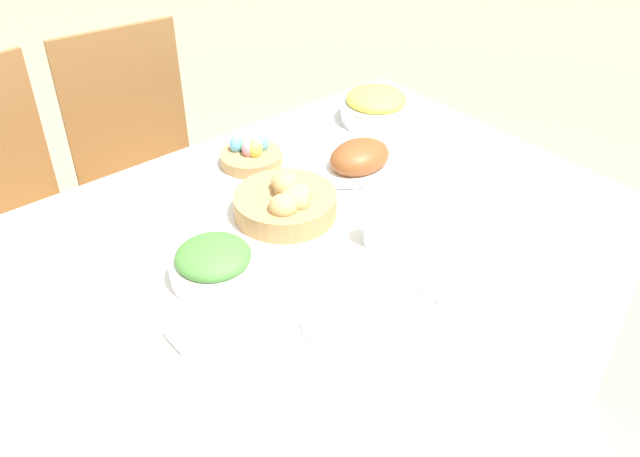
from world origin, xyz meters
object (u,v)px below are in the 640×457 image
Objects in this scene: spoon at (418,286)px; butter_dish at (196,328)px; ham_platter at (360,159)px; knife at (408,292)px; chair_far_left at (11,216)px; green_salad_bowl at (214,263)px; dinner_plate at (359,321)px; chair_far_center at (146,167)px; pineapple_bowl at (376,106)px; fork at (304,355)px; drinking_cup at (378,227)px; egg_basket at (251,155)px; bread_basket at (287,201)px.

butter_dish is at bearing 162.11° from spoon.
ham_platter is 0.53m from knife.
chair_far_left reaches higher than green_salad_bowl.
ham_platter is at bearing 47.42° from dinner_plate.
dinner_plate is (-0.42, -0.45, -0.02)m from ham_platter.
chair_far_center is 4.48× the size of pineapple_bowl.
chair_far_center is 6.02× the size of fork.
drinking_cup is at bearing 38.76° from dinner_plate.
chair_far_left is at bearing 94.38° from fork.
chair_far_center is at bearing 86.18° from knife.
drinking_cup is (0.01, -0.49, 0.02)m from egg_basket.
pineapple_bowl is (0.98, -0.60, 0.29)m from chair_far_left.
chair_far_left is 1.08m from butter_dish.
green_salad_bowl is at bearing -161.47° from bread_basket.
drinking_cup is (0.55, -1.06, 0.29)m from chair_far_left.
chair_far_left is at bearing 148.72° from pineapple_bowl.
dinner_plate is 0.28m from drinking_cup.
chair_far_center is 3.44× the size of ham_platter.
chair_far_left reaches higher than ham_platter.
butter_dish is at bearing 120.43° from fork.
bread_basket is at bearing 101.77° from spoon.
chair_far_left reaches higher than knife.
ham_platter is 0.58m from green_salad_bowl.
chair_far_left reaches higher than egg_basket.
butter_dish is (-0.39, -0.22, -0.03)m from bread_basket.
egg_basket is (0.53, -0.57, 0.27)m from chair_far_left.
chair_far_center is 0.46m from chair_far_left.
pineapple_bowl reaches higher than green_salad_bowl.
butter_dish is at bearing -93.01° from chair_far_left.
egg_basket and ham_platter have the same top height.
knife is 0.19m from drinking_cup.
pineapple_bowl is 1.34× the size of fork.
fork is at bearing -141.03° from ham_platter.
chair_far_left is 6.02× the size of fork.
green_salad_bowl is at bearing -157.79° from pineapple_bowl.
drinking_cup is at bearing -78.85° from chair_far_center.
pineapple_bowl is (0.45, -0.03, 0.02)m from egg_basket.
butter_dish is at bearing -151.18° from bread_basket.
ham_platter reaches higher than dinner_plate.
pineapple_bowl is (0.53, 0.23, 0.01)m from bread_basket.
dinner_plate is 1.48× the size of fork.
ham_platter is at bearing 21.52° from butter_dish.
chair_far_left is 0.98m from green_salad_bowl.
green_salad_bowl is at bearing -134.40° from egg_basket.
drinking_cup is at bearing 21.27° from fork.
ham_platter is 3.05× the size of drinking_cup.
dinner_plate is at bearing -175.58° from spoon.
egg_basket reaches higher than knife.
spoon is 0.18m from drinking_cup.
chair_far_left is (-0.46, 0.00, 0.00)m from chair_far_center.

